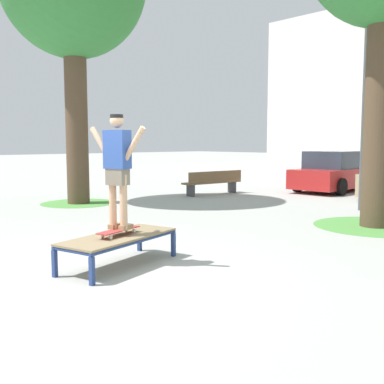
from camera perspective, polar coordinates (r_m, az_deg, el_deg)
ground_plane at (r=6.80m, az=-10.30°, el=-9.70°), size 120.00×120.00×0.00m
skate_box at (r=7.04m, az=-8.96°, el=-5.65°), size 1.20×2.03×0.46m
skateboard at (r=7.02m, az=-8.97°, el=-4.67°), size 0.43×0.82×0.09m
skater at (r=6.91m, az=-9.10°, el=3.47°), size 0.98×0.39×1.69m
grass_patch_near_left at (r=14.48m, az=-13.69°, el=-1.32°), size 2.25×2.25×0.01m
grass_patch_mid_back at (r=11.01m, az=21.47°, el=-3.91°), size 2.63×2.63×0.01m
car_red at (r=18.33m, az=17.17°, el=2.28°), size 2.06×4.27×1.50m
park_bench at (r=16.34m, az=2.60°, el=1.25°), size 0.64×2.43×0.83m
light_post at (r=13.44m, az=20.50°, el=14.25°), size 0.36×0.36×5.83m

